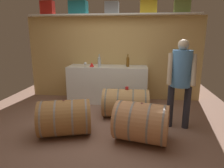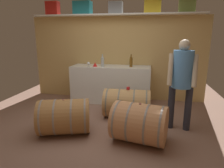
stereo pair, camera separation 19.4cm
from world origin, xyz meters
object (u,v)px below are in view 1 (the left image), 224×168
winemaker_pouring (181,75)px  work_cabinet (108,84)px  toolcase_red (47,8)px  wine_bottle_amber (128,61)px  toolcase_grey (112,8)px  toolcase_teal (78,8)px  tasting_cup (127,88)px  wine_glass (85,64)px  wine_barrel_near (126,103)px  toolcase_olive (182,5)px  wine_barrel_far (65,118)px  wine_bottle_clear (99,61)px  toolcase_yellow (148,6)px  red_funnel (92,64)px  wine_barrel_flank (141,122)px

winemaker_pouring → work_cabinet: bearing=-32.4°
toolcase_red → wine_bottle_amber: (2.03, -0.24, -1.27)m
toolcase_grey → toolcase_teal: bearing=178.5°
toolcase_teal → tasting_cup: 2.41m
wine_glass → winemaker_pouring: size_ratio=0.08×
wine_glass → winemaker_pouring: 2.25m
wine_barrel_near → wine_glass: bearing=143.0°
toolcase_red → tasting_cup: (2.07, -1.16, -1.69)m
wine_bottle_amber → tasting_cup: bearing=-87.8°
toolcase_grey → wine_barrel_near: toolcase_grey is taller
toolcase_grey → winemaker_pouring: (1.40, -1.52, -1.31)m
toolcase_teal → wine_barrel_near: size_ratio=0.46×
toolcase_olive → wine_barrel_near: (-1.20, -1.16, -2.02)m
toolcase_grey → wine_barrel_far: bearing=-106.2°
wine_bottle_clear → tasting_cup: bearing=-49.7°
toolcase_teal → toolcase_grey: 0.83m
wine_bottle_clear → tasting_cup: (0.71, -0.84, -0.42)m
toolcase_yellow → toolcase_olive: 0.76m
toolcase_olive → wine_glass: bearing=-164.7°
red_funnel → tasting_cup: size_ratio=1.68×
toolcase_grey → tasting_cup: bearing=-70.4°
toolcase_red → winemaker_pouring: 3.63m
work_cabinet → wine_bottle_clear: 0.62m
toolcase_red → toolcase_yellow: bearing=2.8°
wine_glass → wine_barrel_far: size_ratio=0.12×
toolcase_grey → winemaker_pouring: bearing=-48.9°
toolcase_red → wine_barrel_near: toolcase_red is taller
toolcase_teal → wine_bottle_clear: toolcase_teal is taller
wine_bottle_clear → wine_barrel_flank: wine_bottle_clear is taller
toolcase_teal → work_cabinet: toolcase_teal is taller
wine_glass → tasting_cup: size_ratio=1.85×
toolcase_teal → toolcase_olive: 2.45m
wine_bottle_clear → winemaker_pouring: bearing=-35.8°
wine_glass → wine_barrel_far: (0.04, -1.61, -0.68)m
toolcase_grey → work_cabinet: (-0.08, -0.22, -1.83)m
toolcase_olive → tasting_cup: 2.37m
toolcase_teal → wine_bottle_amber: 1.79m
tasting_cup → work_cabinet: bearing=119.3°
wine_barrel_flank → winemaker_pouring: winemaker_pouring is taller
toolcase_olive → toolcase_teal: bearing=-176.1°
toolcase_teal → toolcase_yellow: size_ratio=1.14×
toolcase_yellow → tasting_cup: size_ratio=5.83×
wine_barrel_far → wine_barrel_near: bearing=25.8°
toolcase_olive → wine_barrel_near: size_ratio=0.38×
toolcase_yellow → wine_bottle_clear: bearing=-165.6°
wine_glass → wine_barrel_near: bearing=-35.6°
toolcase_olive → toolcase_red: bearing=-176.1°
toolcase_olive → wine_barrel_far: bearing=-132.6°
wine_bottle_amber → wine_glass: bearing=-168.6°
wine_bottle_clear → toolcase_grey: bearing=50.4°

